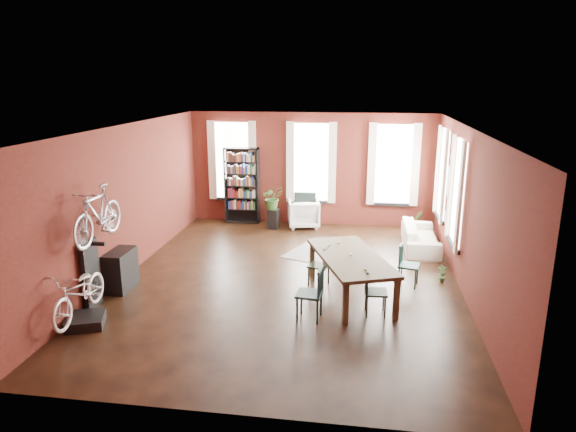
% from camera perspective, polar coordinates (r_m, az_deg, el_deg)
% --- Properties ---
extents(room, '(9.00, 9.04, 3.22)m').
position_cam_1_polar(room, '(10.84, 1.86, 4.49)').
color(room, black).
rests_on(room, ground).
extents(dining_table, '(1.89, 2.67, 0.83)m').
position_cam_1_polar(dining_table, '(10.08, 6.92, -6.64)').
color(dining_table, '#4C402D').
rests_on(dining_table, ground).
extents(dining_chair_a, '(0.48, 0.48, 0.96)m').
position_cam_1_polar(dining_chair_a, '(9.09, 2.38, -8.62)').
color(dining_chair_a, '#1C3D3C').
rests_on(dining_chair_a, ground).
extents(dining_chair_b, '(0.48, 0.48, 0.85)m').
position_cam_1_polar(dining_chair_b, '(10.55, 3.44, -5.51)').
color(dining_chair_b, black).
rests_on(dining_chair_b, ground).
extents(dining_chair_c, '(0.42, 0.42, 0.86)m').
position_cam_1_polar(dining_chair_c, '(9.41, 9.73, -8.32)').
color(dining_chair_c, black).
rests_on(dining_chair_c, ground).
extents(dining_chair_d, '(0.48, 0.48, 0.87)m').
position_cam_1_polar(dining_chair_d, '(10.78, 13.29, -5.36)').
color(dining_chair_d, '#1C3D3A').
rests_on(dining_chair_d, ground).
extents(bookshelf, '(1.00, 0.32, 2.20)m').
position_cam_1_polar(bookshelf, '(14.99, -5.13, 3.39)').
color(bookshelf, black).
rests_on(bookshelf, ground).
extents(white_armchair, '(0.99, 0.95, 0.87)m').
position_cam_1_polar(white_armchair, '(14.58, 1.74, 0.44)').
color(white_armchair, white).
rests_on(white_armchair, ground).
extents(cream_sofa, '(0.61, 2.08, 0.81)m').
position_cam_1_polar(cream_sofa, '(13.19, 14.55, -1.78)').
color(cream_sofa, beige).
rests_on(cream_sofa, ground).
extents(striped_rug, '(1.57, 1.91, 0.01)m').
position_cam_1_polar(striped_rug, '(12.69, 3.02, -3.87)').
color(striped_rug, black).
rests_on(striped_rug, ground).
extents(bike_trainer, '(0.78, 0.78, 0.18)m').
position_cam_1_polar(bike_trainer, '(9.66, -21.58, -10.77)').
color(bike_trainer, black).
rests_on(bike_trainer, ground).
extents(bike_wall_rack, '(0.16, 0.60, 1.30)m').
position_cam_1_polar(bike_wall_rack, '(10.12, -21.03, -6.08)').
color(bike_wall_rack, black).
rests_on(bike_wall_rack, ground).
extents(console_table, '(0.40, 0.80, 0.80)m').
position_cam_1_polar(console_table, '(10.89, -18.07, -5.72)').
color(console_table, black).
rests_on(console_table, ground).
extents(plant_stand, '(0.31, 0.31, 0.56)m').
position_cam_1_polar(plant_stand, '(14.48, -1.65, -0.32)').
color(plant_stand, black).
rests_on(plant_stand, ground).
extents(plant_by_sofa, '(0.57, 0.70, 0.28)m').
position_cam_1_polar(plant_by_sofa, '(14.55, 14.01, -1.27)').
color(plant_by_sofa, '#2E5221').
rests_on(plant_by_sofa, ground).
extents(plant_small, '(0.33, 0.42, 0.13)m').
position_cam_1_polar(plant_small, '(11.26, 16.71, -6.73)').
color(plant_small, '#316127').
rests_on(plant_small, ground).
extents(bicycle_floor, '(0.61, 0.90, 1.69)m').
position_cam_1_polar(bicycle_floor, '(9.33, -22.39, -5.58)').
color(bicycle_floor, silver).
rests_on(bicycle_floor, bike_trainer).
extents(bicycle_hung, '(0.47, 1.00, 1.66)m').
position_cam_1_polar(bicycle_hung, '(9.59, -20.55, 2.09)').
color(bicycle_hung, '#A5A8AD').
rests_on(bicycle_hung, bike_wall_rack).
extents(plant_on_stand, '(0.83, 0.86, 0.52)m').
position_cam_1_polar(plant_on_stand, '(14.36, -1.75, 1.77)').
color(plant_on_stand, '#2C5522').
rests_on(plant_on_stand, plant_stand).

